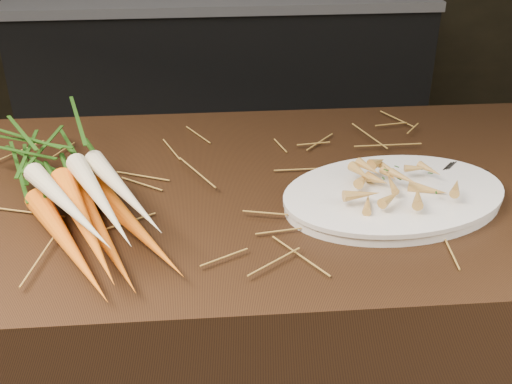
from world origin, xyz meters
TOP-DOWN VIEW (x-y plane):
  - main_counter at (0.00, 0.30)m, footprint 2.40×0.70m
  - back_counter at (0.30, 2.18)m, footprint 1.82×0.62m
  - straw_bedding at (0.00, 0.30)m, footprint 1.40×0.60m
  - root_veg_bunch at (-0.02, 0.29)m, footprint 0.41×0.59m
  - serving_platter at (0.53, 0.22)m, footprint 0.43×0.32m
  - roasted_veg_heap at (0.53, 0.22)m, footprint 0.21×0.17m
  - serving_fork at (0.67, 0.23)m, footprint 0.11×0.12m

SIDE VIEW (x-z plane):
  - back_counter at x=0.30m, z-range 0.00..0.84m
  - main_counter at x=0.00m, z-range 0.00..0.90m
  - straw_bedding at x=0.00m, z-range 0.90..0.92m
  - serving_platter at x=0.53m, z-range 0.90..0.92m
  - serving_fork at x=0.67m, z-range 0.92..0.92m
  - roasted_veg_heap at x=0.53m, z-range 0.92..0.96m
  - root_veg_bunch at x=-0.02m, z-range 0.90..1.01m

